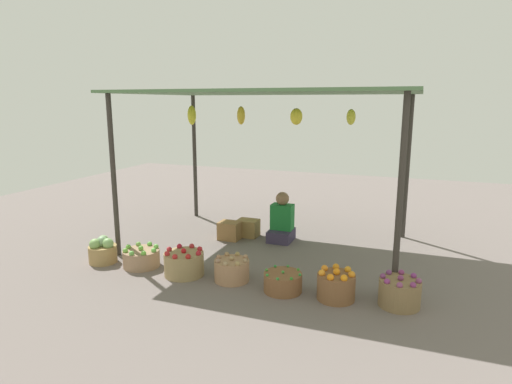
{
  "coord_description": "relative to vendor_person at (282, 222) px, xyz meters",
  "views": [
    {
      "loc": [
        2.05,
        -5.99,
        2.17
      ],
      "look_at": [
        0.0,
        -0.58,
        0.95
      ],
      "focal_mm": 30.39,
      "sensor_mm": 36.0,
      "label": 1
    }
  ],
  "objects": [
    {
      "name": "vendor_person",
      "position": [
        0.0,
        0.0,
        0.0
      ],
      "size": [
        0.36,
        0.44,
        0.78
      ],
      "color": "#38304C",
      "rests_on": "ground"
    },
    {
      "name": "basket_green_chilies",
      "position": [
        0.58,
        -1.79,
        -0.19
      ],
      "size": [
        0.45,
        0.45,
        0.25
      ],
      "color": "brown",
      "rests_on": "ground"
    },
    {
      "name": "wooden_crate_near_vendor",
      "position": [
        -0.79,
        -0.25,
        -0.16
      ],
      "size": [
        0.33,
        0.27,
        0.29
      ],
      "primitive_type": "cube",
      "color": "olive",
      "rests_on": "ground"
    },
    {
      "name": "wooden_crate_stacked_rear",
      "position": [
        -0.58,
        0.01,
        -0.16
      ],
      "size": [
        0.34,
        0.27,
        0.28
      ],
      "primitive_type": "cube",
      "color": "olive",
      "rests_on": "ground"
    },
    {
      "name": "basket_green_apples",
      "position": [
        -1.42,
        -1.72,
        -0.18
      ],
      "size": [
        0.48,
        0.48,
        0.29
      ],
      "color": "#9C7A5D",
      "rests_on": "ground"
    },
    {
      "name": "basket_oranges",
      "position": [
        1.19,
        -1.78,
        -0.14
      ],
      "size": [
        0.42,
        0.42,
        0.36
      ],
      "color": "brown",
      "rests_on": "ground"
    },
    {
      "name": "basket_red_apples",
      "position": [
        -0.74,
        -1.78,
        -0.15
      ],
      "size": [
        0.5,
        0.5,
        0.35
      ],
      "color": "#998255",
      "rests_on": "ground"
    },
    {
      "name": "basket_cabbages",
      "position": [
        -2.0,
        -1.79,
        -0.13
      ],
      "size": [
        0.38,
        0.38,
        0.37
      ],
      "color": "#A2824E",
      "rests_on": "ground"
    },
    {
      "name": "ground_plane",
      "position": [
        -0.1,
        -0.31,
        -0.3
      ],
      "size": [
        14.0,
        14.0,
        0.0
      ],
      "primitive_type": "plane",
      "color": "slate"
    },
    {
      "name": "basket_purple_onions",
      "position": [
        1.86,
        -1.7,
        -0.14
      ],
      "size": [
        0.44,
        0.44,
        0.35
      ],
      "color": "olive",
      "rests_on": "ground"
    },
    {
      "name": "market_stall_structure",
      "position": [
        -0.1,
        -0.31,
        1.88
      ],
      "size": [
        4.08,
        2.62,
        2.31
      ],
      "color": "#38332D",
      "rests_on": "ground"
    },
    {
      "name": "basket_potatoes",
      "position": [
        -0.1,
        -1.72,
        -0.16
      ],
      "size": [
        0.43,
        0.43,
        0.32
      ],
      "color": "#A77C59",
      "rests_on": "ground"
    }
  ]
}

